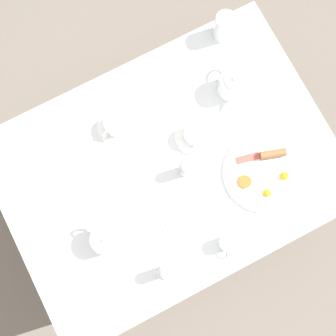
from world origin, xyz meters
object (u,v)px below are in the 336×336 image
at_px(teapot_far, 232,84).
at_px(teapot_near, 106,239).
at_px(teacup_with_saucer_left, 195,135).
at_px(fork_by_plate, 98,178).
at_px(knife_by_plate, 46,217).
at_px(teacup_with_saucer_right, 116,125).
at_px(water_glass_tall, 224,27).
at_px(salt_grinder, 185,169).
at_px(creamer_jug, 227,244).
at_px(breakfast_plate, 264,172).
at_px(napkin_folded, 185,222).
at_px(pepper_grinder, 164,273).

bearing_deg(teapot_far, teapot_near, -51.51).
relative_size(teapot_far, teacup_with_saucer_left, 1.22).
relative_size(fork_by_plate, knife_by_plate, 0.72).
relative_size(teacup_with_saucer_right, water_glass_tall, 1.29).
height_order(teacup_with_saucer_right, salt_grinder, salt_grinder).
height_order(teacup_with_saucer_left, knife_by_plate, teacup_with_saucer_left).
bearing_deg(teapot_near, creamer_jug, 24.97).
bearing_deg(breakfast_plate, teacup_with_saucer_right, -135.04).
height_order(teapot_near, fork_by_plate, teapot_near).
distance_m(breakfast_plate, creamer_jug, 0.30).
distance_m(teacup_with_saucer_left, creamer_jug, 0.41).
relative_size(napkin_folded, fork_by_plate, 1.29).
distance_m(teapot_near, knife_by_plate, 0.25).
bearing_deg(teapot_far, salt_grinder, -41.87).
distance_m(teapot_near, teapot_far, 0.73).
distance_m(teapot_far, water_glass_tall, 0.23).
bearing_deg(napkin_folded, pepper_grinder, -50.49).
distance_m(pepper_grinder, knife_by_plate, 0.48).
bearing_deg(teapot_near, water_glass_tall, 89.20).
relative_size(teapot_near, creamer_jug, 2.03).
xyz_separation_m(salt_grinder, fork_by_plate, (-0.12, -0.29, -0.05)).
distance_m(breakfast_plate, fork_by_plate, 0.61).
height_order(pepper_grinder, napkin_folded, pepper_grinder).
xyz_separation_m(creamer_jug, salt_grinder, (-0.30, -0.01, 0.02)).
distance_m(breakfast_plate, teapot_near, 0.62).
xyz_separation_m(teapot_near, fork_by_plate, (-0.22, 0.06, -0.05)).
bearing_deg(knife_by_plate, salt_grinder, 81.24).
bearing_deg(napkin_folded, creamer_jug, 35.14).
relative_size(teapot_near, teacup_with_saucer_right, 1.07).
xyz_separation_m(breakfast_plate, teacup_with_saucer_left, (-0.24, -0.16, 0.02)).
bearing_deg(salt_grinder, knife_by_plate, -98.76).
bearing_deg(teacup_with_saucer_right, teapot_near, -30.59).
bearing_deg(napkin_folded, teapot_near, -105.71).
height_order(teapot_far, knife_by_plate, teapot_far).
bearing_deg(teapot_near, teacup_with_saucer_left, 77.63).
xyz_separation_m(teapot_far, teacup_with_saucer_left, (0.11, -0.21, -0.02)).
bearing_deg(water_glass_tall, knife_by_plate, -69.90).
bearing_deg(breakfast_plate, teacup_with_saucer_left, -145.74).
height_order(water_glass_tall, salt_grinder, water_glass_tall).
relative_size(salt_grinder, fork_by_plate, 0.77).
xyz_separation_m(napkin_folded, fork_by_plate, (-0.29, -0.21, -0.00)).
height_order(teapot_far, salt_grinder, teapot_far).
bearing_deg(salt_grinder, breakfast_plate, 61.53).
distance_m(pepper_grinder, napkin_folded, 0.20).
distance_m(water_glass_tall, creamer_jug, 0.81).
height_order(teapot_near, teacup_with_saucer_right, teapot_near).
bearing_deg(salt_grinder, teapot_near, -75.63).
height_order(teacup_with_saucer_right, creamer_jug, same).
relative_size(pepper_grinder, knife_by_plate, 0.56).
xyz_separation_m(water_glass_tall, pepper_grinder, (0.70, -0.62, -0.00)).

